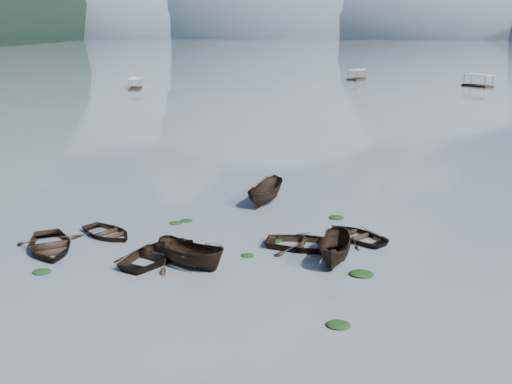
# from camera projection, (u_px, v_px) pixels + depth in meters

# --- Properties ---
(ground_plane) EXTENTS (2400.00, 2400.00, 0.00)m
(ground_plane) POSITION_uv_depth(u_px,v_px,m) (234.00, 300.00, 27.47)
(ground_plane) COLOR slate
(haze_mtn_a) EXTENTS (520.00, 520.00, 280.00)m
(haze_mtn_a) POSITION_uv_depth(u_px,v_px,m) (143.00, 36.00, 910.89)
(haze_mtn_a) COLOR #475666
(haze_mtn_a) RESTS_ON ground
(haze_mtn_b) EXTENTS (520.00, 520.00, 340.00)m
(haze_mtn_b) POSITION_uv_depth(u_px,v_px,m) (268.00, 36.00, 894.01)
(haze_mtn_b) COLOR #475666
(haze_mtn_b) RESTS_ON ground
(haze_mtn_c) EXTENTS (520.00, 520.00, 260.00)m
(haze_mtn_c) POSITION_uv_depth(u_px,v_px,m) (397.00, 37.00, 877.14)
(haze_mtn_c) COLOR #475666
(haze_mtn_c) RESTS_ON ground
(rowboat_0) EXTENTS (5.63, 6.22, 1.06)m
(rowboat_0) POSITION_uv_depth(u_px,v_px,m) (50.00, 251.00, 33.60)
(rowboat_0) COLOR black
(rowboat_0) RESTS_ON ground
(rowboat_1) EXTENTS (5.47, 6.17, 1.06)m
(rowboat_1) POSITION_uv_depth(u_px,v_px,m) (158.00, 259.00, 32.43)
(rowboat_1) COLOR black
(rowboat_1) RESTS_ON ground
(rowboat_2) EXTENTS (4.75, 3.66, 1.74)m
(rowboat_2) POSITION_uv_depth(u_px,v_px,m) (191.00, 267.00, 31.35)
(rowboat_2) COLOR black
(rowboat_2) RESTS_ON ground
(rowboat_3) EXTENTS (5.13, 5.14, 0.88)m
(rowboat_3) POSITION_uv_depth(u_px,v_px,m) (356.00, 239.00, 35.52)
(rowboat_3) COLOR black
(rowboat_3) RESTS_ON ground
(rowboat_4) EXTENTS (5.33, 4.08, 1.03)m
(rowboat_4) POSITION_uv_depth(u_px,v_px,m) (307.00, 248.00, 33.95)
(rowboat_4) COLOR black
(rowboat_4) RESTS_ON ground
(rowboat_5) EXTENTS (2.31, 4.62, 1.71)m
(rowboat_5) POSITION_uv_depth(u_px,v_px,m) (335.00, 261.00, 32.07)
(rowboat_5) COLOR black
(rowboat_5) RESTS_ON ground
(rowboat_6) EXTENTS (5.08, 4.82, 0.86)m
(rowboat_6) POSITION_uv_depth(u_px,v_px,m) (108.00, 236.00, 35.95)
(rowboat_6) COLOR black
(rowboat_6) RESTS_ON ground
(rowboat_8) EXTENTS (3.20, 5.09, 1.84)m
(rowboat_8) POSITION_uv_depth(u_px,v_px,m) (265.00, 203.00, 42.83)
(rowboat_8) COLOR black
(rowboat_8) RESTS_ON ground
(weed_clump_0) EXTENTS (1.02, 0.83, 0.22)m
(weed_clump_0) POSITION_uv_depth(u_px,v_px,m) (42.00, 273.00, 30.58)
(weed_clump_0) COLOR black
(weed_clump_0) RESTS_ON ground
(weed_clump_1) EXTENTS (0.90, 0.72, 0.20)m
(weed_clump_1) POSITION_uv_depth(u_px,v_px,m) (275.00, 242.00, 35.03)
(weed_clump_1) COLOR black
(weed_clump_1) RESTS_ON ground
(weed_clump_2) EXTENTS (1.11, 0.88, 0.24)m
(weed_clump_2) POSITION_uv_depth(u_px,v_px,m) (338.00, 326.00, 25.10)
(weed_clump_2) COLOR black
(weed_clump_2) RESTS_ON ground
(weed_clump_3) EXTENTS (0.80, 0.67, 0.18)m
(weed_clump_3) POSITION_uv_depth(u_px,v_px,m) (247.00, 256.00, 32.82)
(weed_clump_3) COLOR black
(weed_clump_3) RESTS_ON ground
(weed_clump_4) EXTENTS (1.30, 1.03, 0.27)m
(weed_clump_4) POSITION_uv_depth(u_px,v_px,m) (361.00, 275.00, 30.28)
(weed_clump_4) COLOR black
(weed_clump_4) RESTS_ON ground
(weed_clump_5) EXTENTS (0.89, 0.72, 0.19)m
(weed_clump_5) POSITION_uv_depth(u_px,v_px,m) (176.00, 224.00, 38.24)
(weed_clump_5) COLOR black
(weed_clump_5) RESTS_ON ground
(weed_clump_6) EXTENTS (0.87, 0.72, 0.18)m
(weed_clump_6) POSITION_uv_depth(u_px,v_px,m) (187.00, 221.00, 38.75)
(weed_clump_6) COLOR black
(weed_clump_6) RESTS_ON ground
(weed_clump_7) EXTENTS (1.08, 0.86, 0.23)m
(weed_clump_7) POSITION_uv_depth(u_px,v_px,m) (336.00, 218.00, 39.36)
(weed_clump_7) COLOR black
(weed_clump_7) RESTS_ON ground
(pontoon_left) EXTENTS (3.42, 6.16, 2.23)m
(pontoon_left) POSITION_uv_depth(u_px,v_px,m) (135.00, 89.00, 122.59)
(pontoon_left) COLOR black
(pontoon_left) RESTS_ON ground
(pontoon_centre) EXTENTS (5.36, 6.85, 2.44)m
(pontoon_centre) POSITION_uv_depth(u_px,v_px,m) (356.00, 80.00, 144.88)
(pontoon_centre) COLOR black
(pontoon_centre) RESTS_ON ground
(pontoon_right) EXTENTS (6.07, 7.21, 2.60)m
(pontoon_right) POSITION_uv_depth(u_px,v_px,m) (477.00, 87.00, 127.84)
(pontoon_right) COLOR black
(pontoon_right) RESTS_ON ground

